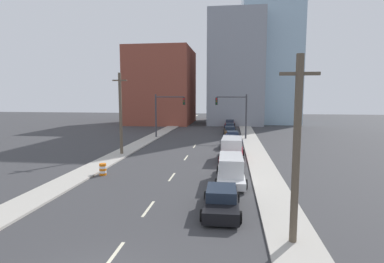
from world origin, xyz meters
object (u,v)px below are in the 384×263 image
traffic_signal_right (237,110)px  traffic_signal_left (164,110)px  sedan_navy (230,127)px  utility_pole_right_near (296,150)px  box_truck_white (231,169)px  sedan_blue (233,137)px  sedan_red (230,124)px  utility_pole_left_mid (121,113)px  box_truck_maroon (232,149)px  sedan_black (221,200)px  traffic_barrel (103,169)px  sedan_brown (230,131)px  sedan_silver (229,142)px

traffic_signal_right → traffic_signal_left: bearing=180.0°
sedan_navy → utility_pole_right_near: bearing=-87.4°
box_truck_white → sedan_blue: box_truck_white is taller
traffic_signal_left → sedan_red: bearing=59.9°
utility_pole_left_mid → box_truck_maroon: 12.49m
sedan_black → sedan_red: sedan_red is taller
sedan_navy → traffic_barrel: bearing=-108.7°
traffic_signal_right → box_truck_maroon: traffic_signal_right is taller
sedan_black → sedan_navy: 38.82m
box_truck_white → sedan_brown: 27.27m
traffic_signal_left → box_truck_white: traffic_signal_left is taller
traffic_barrel → box_truck_maroon: (10.40, 7.41, 0.58)m
box_truck_maroon → sedan_blue: (0.10, 12.62, -0.42)m
utility_pole_right_near → sedan_navy: size_ratio=1.80×
sedan_blue → traffic_barrel: bearing=-120.5°
traffic_signal_right → sedan_red: bearing=94.0°
traffic_signal_left → sedan_silver: traffic_signal_left is taller
box_truck_maroon → sedan_navy: box_truck_maroon is taller
traffic_signal_right → sedan_blue: size_ratio=1.41×
sedan_silver → sedan_red: (-0.09, 24.38, 0.02)m
traffic_signal_right → sedan_brown: size_ratio=1.40×
sedan_silver → sedan_brown: size_ratio=0.92×
box_truck_white → sedan_navy: size_ratio=1.40×
sedan_red → sedan_blue: bearing=-87.4°
sedan_brown → sedan_navy: (-0.06, 5.58, 0.00)m
traffic_signal_left → sedan_brown: bearing=26.5°
traffic_signal_left → sedan_red: size_ratio=1.40×
sedan_silver → box_truck_white: bearing=-86.5°
sedan_black → utility_pole_right_near: bearing=-47.4°
traffic_signal_right → utility_pole_left_mid: 18.58m
utility_pole_left_mid → traffic_barrel: (1.56, -8.33, -4.07)m
traffic_signal_right → sedan_navy: traffic_signal_right is taller
sedan_brown → traffic_signal_right: bearing=-78.4°
traffic_signal_right → sedan_silver: 8.30m
utility_pole_left_mid → box_truck_white: (11.88, -8.78, -3.60)m
sedan_silver → sedan_navy: bearing=92.8°
utility_pole_right_near → sedan_silver: size_ratio=1.85×
utility_pole_right_near → sedan_blue: (-2.54, 29.82, -3.54)m
sedan_black → sedan_brown: size_ratio=1.01×
traffic_signal_left → sedan_red: (9.86, 16.99, -3.61)m
sedan_black → sedan_brown: 33.25m
utility_pole_left_mid → sedan_black: bearing=-52.3°
box_truck_maroon → traffic_signal_left: bearing=127.5°
sedan_brown → sedan_red: bearing=89.5°
sedan_black → box_truck_white: box_truck_white is taller
sedan_navy → box_truck_white: bearing=-91.0°
traffic_barrel → box_truck_maroon: bearing=35.5°
box_truck_maroon → sedan_red: size_ratio=1.36×
box_truck_maroon → sedan_navy: 24.99m
box_truck_maroon → sedan_red: (-0.41, 31.44, -0.35)m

